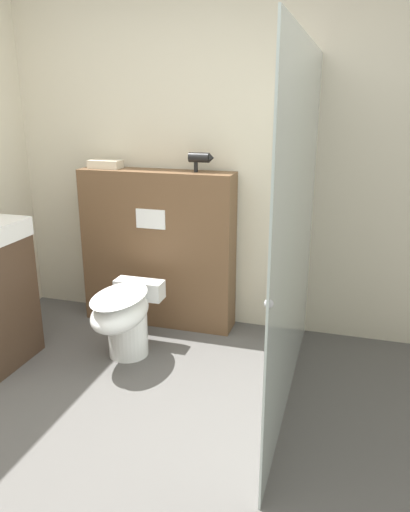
# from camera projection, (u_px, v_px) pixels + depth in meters

# --- Properties ---
(ground_plane) EXTENTS (12.00, 12.00, 0.00)m
(ground_plane) POSITION_uv_depth(u_px,v_px,m) (86.00, 483.00, 2.24)
(ground_plane) COLOR #565451
(wall_back) EXTENTS (8.00, 0.06, 2.50)m
(wall_back) POSITION_uv_depth(u_px,v_px,m) (206.00, 157.00, 3.59)
(wall_back) COLOR beige
(wall_back) RESTS_ON ground_plane
(partition_panel) EXTENTS (1.15, 0.25, 1.17)m
(partition_panel) POSITION_uv_depth(u_px,v_px,m) (158.00, 249.00, 3.72)
(partition_panel) COLOR brown
(partition_panel) RESTS_ON ground_plane
(shower_glass) EXTENTS (0.04, 1.78, 1.93)m
(shower_glass) POSITION_uv_depth(u_px,v_px,m) (297.00, 235.00, 2.62)
(shower_glass) COLOR silver
(shower_glass) RESTS_ON ground_plane
(toilet) EXTENTS (0.34, 0.64, 0.47)m
(toilet) POSITION_uv_depth(u_px,v_px,m) (125.00, 316.00, 3.26)
(toilet) COLOR white
(toilet) RESTS_ON ground_plane
(hair_drier) EXTENTS (0.17, 0.07, 0.13)m
(hair_drier) POSITION_uv_depth(u_px,v_px,m) (201.00, 158.00, 3.43)
(hair_drier) COLOR black
(hair_drier) RESTS_ON partition_panel
(folded_towel) EXTENTS (0.24, 0.12, 0.06)m
(folded_towel) POSITION_uv_depth(u_px,v_px,m) (105.00, 164.00, 3.65)
(folded_towel) COLOR beige
(folded_towel) RESTS_ON partition_panel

